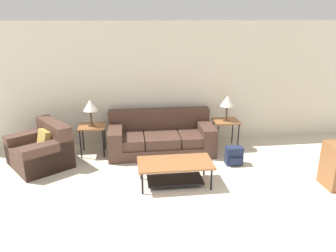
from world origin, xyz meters
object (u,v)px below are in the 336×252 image
side_table_right (226,123)px  backpack (234,156)px  table_lamp_left (90,106)px  coffee_table (175,168)px  table_lamp_right (227,101)px  couch (161,138)px  armchair (42,151)px  side_table_left (92,129)px

side_table_right → backpack: (-0.08, -0.86, -0.37)m
table_lamp_left → coffee_table: bearing=-45.3°
coffee_table → table_lamp_right: bearing=48.8°
couch → coffee_table: bearing=-86.7°
armchair → side_table_right: bearing=6.5°
table_lamp_left → couch: bearing=-1.3°
coffee_table → table_lamp_left: 2.21m
side_table_left → table_lamp_right: bearing=-0.0°
couch → table_lamp_left: bearing=178.7°
armchair → coffee_table: 2.61m
couch → side_table_right: (1.39, 0.03, 0.25)m
table_lamp_left → backpack: table_lamp_left is taller
couch → side_table_left: bearing=178.7°
armchair → backpack: 3.64m
table_lamp_left → table_lamp_right: size_ratio=1.00×
side_table_left → table_lamp_right: size_ratio=1.13×
coffee_table → table_lamp_left: size_ratio=2.31×
side_table_right → table_lamp_left: (-2.77, -0.00, 0.48)m
armchair → coffee_table: armchair is taller
armchair → coffee_table: (2.38, -1.07, 0.01)m
armchair → table_lamp_left: 1.24m
side_table_right → backpack: 0.94m
side_table_left → table_lamp_right: 2.81m
coffee_table → table_lamp_left: bearing=134.7°
table_lamp_left → side_table_left: bearing=90.0°
coffee_table → armchair: bearing=155.9°
table_lamp_right → backpack: (-0.08, -0.86, -0.85)m
couch → coffee_table: 1.46m
armchair → side_table_left: bearing=24.8°
couch → side_table_left: size_ratio=3.53×
table_lamp_left → table_lamp_right: (2.77, 0.00, 0.00)m
couch → table_lamp_right: (1.39, 0.03, 0.72)m
couch → backpack: bearing=-32.3°
table_lamp_right → table_lamp_left: bearing=180.0°
armchair → side_table_left: armchair is taller
table_lamp_right → backpack: 1.21m
table_lamp_left → armchair: bearing=-155.2°
side_table_right → side_table_left: bearing=180.0°
side_table_left → table_lamp_right: (2.77, -0.00, 0.48)m
coffee_table → backpack: coffee_table is taller
backpack → table_lamp_left: bearing=162.4°
side_table_left → table_lamp_left: (0.00, -0.00, 0.48)m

